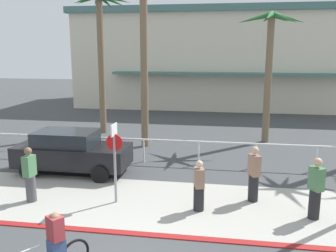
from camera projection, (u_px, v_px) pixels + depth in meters
The scene contains 15 objects.
ground_plane at pixel (176, 154), 17.36m from camera, with size 80.00×80.00×0.00m, color #424447.
sidewalk_strip at pixel (150, 203), 11.75m from camera, with size 44.00×4.00×0.02m, color #ADAAA0.
curb_paint at pixel (135, 234), 9.82m from camera, with size 44.00×0.24×0.03m, color maroon.
building_backdrop at pixel (228, 58), 32.31m from camera, with size 25.40×10.79×8.04m.
rail_fence at pixel (171, 144), 15.73m from camera, with size 21.43×0.08×1.04m.
stop_sign_bike_lane at pixel (115, 152), 11.49m from camera, with size 0.52×0.56×2.56m.
palm_tree_2 at pixel (101, 27), 20.50m from camera, with size 3.35×3.11×7.84m.
palm_tree_3 at pixel (144, 23), 17.42m from camera, with size 2.82×2.94×8.48m.
palm_tree_4 at pixel (270, 44), 18.53m from camera, with size 3.36×3.18×6.65m.
car_black_1 at pixel (71, 152), 14.50m from camera, with size 4.40×2.02×1.69m.
cyclist_teal_0 at pixel (54, 248), 7.83m from camera, with size 1.11×1.52×1.50m.
pedestrian_0 at pixel (30, 177), 11.74m from camera, with size 0.36×0.43×1.80m.
pedestrian_1 at pixel (254, 176), 11.75m from camera, with size 0.43×0.47×1.82m.
pedestrian_2 at pixel (199, 188), 11.09m from camera, with size 0.40×0.46×1.59m.
pedestrian_3 at pixel (315, 191), 10.52m from camera, with size 0.45×0.48×1.83m.
Camera 1 is at (2.31, -6.57, 4.82)m, focal length 39.62 mm.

